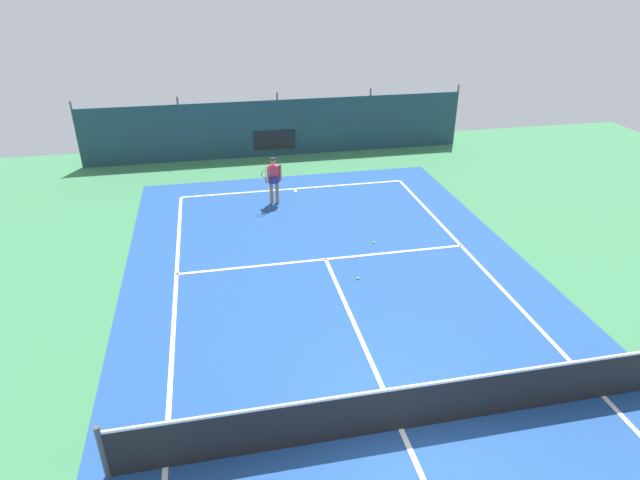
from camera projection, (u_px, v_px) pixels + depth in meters
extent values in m
plane|color=#387A4C|center=(401.00, 429.00, 9.75)|extent=(36.00, 36.00, 0.00)
cube|color=#1E478C|center=(401.00, 429.00, 9.75)|extent=(11.02, 26.60, 0.01)
cube|color=white|center=(294.00, 189.00, 20.12)|extent=(8.22, 0.10, 0.01)
cube|color=white|center=(165.00, 467.00, 9.00)|extent=(0.10, 23.80, 0.01)
cube|color=white|center=(603.00, 396.00, 10.48)|extent=(0.10, 23.80, 0.01)
cube|color=white|center=(326.00, 259.00, 15.32)|extent=(8.22, 0.10, 0.01)
cube|color=white|center=(401.00, 429.00, 9.74)|extent=(0.10, 12.80, 0.01)
cube|color=white|center=(295.00, 190.00, 19.99)|extent=(0.10, 0.30, 0.01)
cube|color=black|center=(403.00, 409.00, 9.53)|extent=(9.92, 0.03, 0.95)
cube|color=white|center=(405.00, 388.00, 9.30)|extent=(9.92, 0.04, 0.05)
cylinder|color=#47474C|center=(103.00, 453.00, 8.60)|extent=(0.10, 0.10, 1.10)
cube|color=#1E3D4C|center=(278.00, 128.00, 23.14)|extent=(16.22, 0.06, 2.40)
cylinder|color=#595B60|center=(77.00, 135.00, 21.67)|extent=(0.08, 0.08, 2.70)
cylinder|color=#595B60|center=(181.00, 130.00, 22.40)|extent=(0.08, 0.08, 2.70)
cylinder|color=#595B60|center=(278.00, 124.00, 23.13)|extent=(0.08, 0.08, 2.70)
cylinder|color=#595B60|center=(370.00, 119.00, 23.86)|extent=(0.08, 0.08, 2.70)
cylinder|color=#595B60|center=(455.00, 115.00, 24.59)|extent=(0.08, 0.08, 2.70)
cube|color=#234C1E|center=(277.00, 139.00, 23.96)|extent=(14.60, 0.70, 1.10)
cylinder|color=#9E7051|center=(277.00, 192.00, 18.77)|extent=(0.12, 0.12, 0.82)
cylinder|color=#9E7051|center=(271.00, 192.00, 18.75)|extent=(0.12, 0.12, 0.82)
cylinder|color=navy|center=(274.00, 179.00, 18.54)|extent=(0.40, 0.40, 0.22)
cube|color=#D1384C|center=(273.00, 173.00, 18.44)|extent=(0.37, 0.22, 0.56)
sphere|color=#9E7051|center=(273.00, 161.00, 18.25)|extent=(0.22, 0.22, 0.22)
cylinder|color=black|center=(273.00, 159.00, 18.21)|extent=(0.23, 0.23, 0.04)
cylinder|color=#9E7051|center=(280.00, 172.00, 18.46)|extent=(0.09, 0.09, 0.58)
cylinder|color=#9E7051|center=(267.00, 174.00, 18.30)|extent=(0.13, 0.53, 0.41)
cylinder|color=black|center=(266.00, 180.00, 18.08)|extent=(0.05, 0.28, 0.13)
torus|color=teal|center=(266.00, 174.00, 17.98)|extent=(0.31, 0.15, 0.29)
sphere|color=#CCDB33|center=(374.00, 243.00, 16.19)|extent=(0.07, 0.07, 0.07)
sphere|color=#CCDB33|center=(358.00, 278.00, 14.35)|extent=(0.07, 0.07, 0.07)
cube|color=black|center=(269.00, 127.00, 25.11)|extent=(1.87, 4.23, 0.80)
cube|color=#2D333D|center=(269.00, 112.00, 24.80)|extent=(1.56, 1.91, 0.56)
cylinder|color=black|center=(293.00, 142.00, 24.30)|extent=(0.23, 0.64, 0.64)
cylinder|color=black|center=(252.00, 145.00, 24.00)|extent=(0.23, 0.64, 0.64)
cylinder|color=black|center=(285.00, 127.00, 26.58)|extent=(0.23, 0.64, 0.64)
cylinder|color=black|center=(248.00, 129.00, 26.28)|extent=(0.23, 0.64, 0.64)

